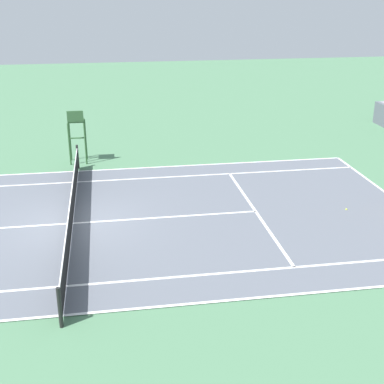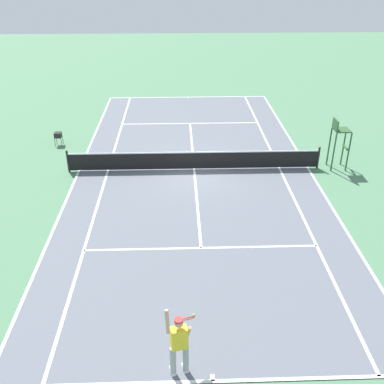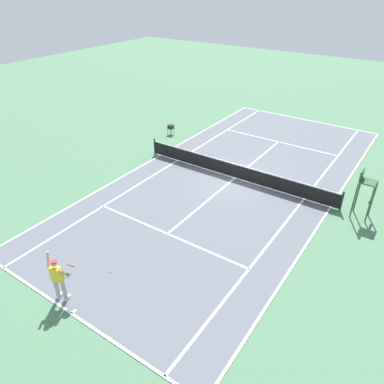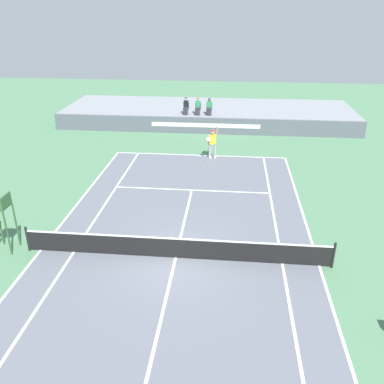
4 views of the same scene
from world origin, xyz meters
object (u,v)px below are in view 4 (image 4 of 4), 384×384
Objects in this scene: spectator_seated_2 at (209,107)px; umpire_chair at (2,215)px; spectator_seated_0 at (186,106)px; tennis_player at (212,143)px; spectator_seated_1 at (198,107)px; tennis_ball at (203,168)px.

spectator_seated_2 is 19.13m from umpire_chair.
spectator_seated_0 is 6.71m from tennis_player.
tennis_player is (1.46, -6.21, -0.85)m from spectator_seated_1.
tennis_player is 2.19m from tennis_ball.
spectator_seated_2 is 0.61× the size of tennis_player.
spectator_seated_2 is 8.34m from tennis_ball.
tennis_ball is (1.97, -8.14, -1.81)m from spectator_seated_0.
spectator_seated_0 is at bearing 103.59° from tennis_ball.
spectator_seated_1 is at bearing 180.00° from spectator_seated_2.
spectator_seated_0 is at bearing 73.71° from umpire_chair.
spectator_seated_2 is at bearing 0.00° from spectator_seated_1.
spectator_seated_0 and spectator_seated_1 have the same top height.
tennis_ball is at bearing -88.81° from spectator_seated_2.
tennis_player is 30.63× the size of tennis_ball.
spectator_seated_2 is at bearing 68.53° from umpire_chair.
spectator_seated_1 is 0.61× the size of tennis_player.
umpire_chair is at bearing -111.47° from spectator_seated_2.
tennis_player reaches higher than tennis_ball.
spectator_seated_0 reaches higher than tennis_ball.
spectator_seated_0 is 1.80m from spectator_seated_2.
umpire_chair is at bearing -109.00° from spectator_seated_1.
tennis_ball is 0.03× the size of umpire_chair.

